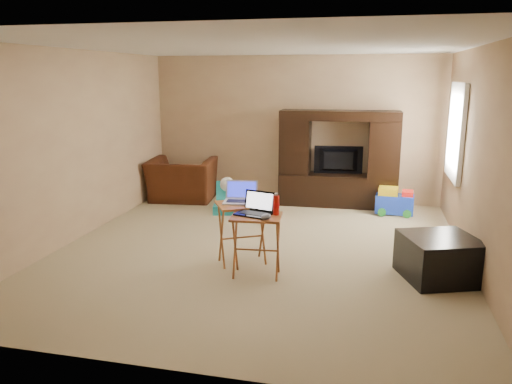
% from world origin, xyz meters
% --- Properties ---
extents(floor, '(5.50, 5.50, 0.00)m').
position_xyz_m(floor, '(0.00, 0.00, 0.00)').
color(floor, tan).
rests_on(floor, ground).
extents(ceiling, '(5.50, 5.50, 0.00)m').
position_xyz_m(ceiling, '(0.00, 0.00, 2.50)').
color(ceiling, silver).
rests_on(ceiling, ground).
extents(wall_back, '(5.00, 0.00, 5.00)m').
position_xyz_m(wall_back, '(0.00, 2.75, 1.25)').
color(wall_back, tan).
rests_on(wall_back, ground).
extents(wall_front, '(5.00, 0.00, 5.00)m').
position_xyz_m(wall_front, '(0.00, -2.75, 1.25)').
color(wall_front, tan).
rests_on(wall_front, ground).
extents(wall_left, '(0.00, 5.50, 5.50)m').
position_xyz_m(wall_left, '(-2.50, 0.00, 1.25)').
color(wall_left, tan).
rests_on(wall_left, ground).
extents(wall_right, '(0.00, 5.50, 5.50)m').
position_xyz_m(wall_right, '(2.50, 0.00, 1.25)').
color(wall_right, tan).
rests_on(wall_right, ground).
extents(window_pane, '(0.00, 1.20, 1.20)m').
position_xyz_m(window_pane, '(2.48, 1.55, 1.40)').
color(window_pane, white).
rests_on(window_pane, ground).
extents(window_frame, '(0.06, 1.14, 1.34)m').
position_xyz_m(window_frame, '(2.46, 1.55, 1.40)').
color(window_frame, white).
rests_on(window_frame, ground).
extents(entertainment_center, '(1.97, 0.54, 1.60)m').
position_xyz_m(entertainment_center, '(0.79, 2.48, 0.80)').
color(entertainment_center, black).
rests_on(entertainment_center, floor).
extents(television, '(0.82, 0.18, 0.47)m').
position_xyz_m(television, '(0.79, 2.50, 0.77)').
color(television, black).
rests_on(television, entertainment_center).
extents(recliner, '(1.22, 1.09, 0.73)m').
position_xyz_m(recliner, '(-1.91, 2.23, 0.36)').
color(recliner, '#4C2510').
rests_on(recliner, floor).
extents(child_rocker, '(0.46, 0.50, 0.50)m').
position_xyz_m(child_rocker, '(-0.92, 1.58, 0.25)').
color(child_rocker, teal).
rests_on(child_rocker, floor).
extents(plush_toy, '(0.36, 0.30, 0.40)m').
position_xyz_m(plush_toy, '(-0.16, 1.37, 0.20)').
color(plush_toy, red).
rests_on(plush_toy, floor).
extents(push_toy, '(0.62, 0.47, 0.45)m').
position_xyz_m(push_toy, '(1.73, 2.11, 0.22)').
color(push_toy, blue).
rests_on(push_toy, floor).
extents(ottoman, '(0.95, 0.95, 0.47)m').
position_xyz_m(ottoman, '(2.10, -0.46, 0.24)').
color(ottoman, black).
rests_on(ottoman, floor).
extents(tray_table_left, '(0.70, 0.66, 0.72)m').
position_xyz_m(tray_table_left, '(-0.10, -0.49, 0.36)').
color(tray_table_left, '#A65928').
rests_on(tray_table_left, floor).
extents(tray_table_right, '(0.57, 0.47, 0.69)m').
position_xyz_m(tray_table_right, '(0.15, -0.83, 0.35)').
color(tray_table_right, '#974824').
rests_on(tray_table_right, floor).
extents(laptop_left, '(0.41, 0.35, 0.24)m').
position_xyz_m(laptop_left, '(-0.13, -0.46, 0.84)').
color(laptop_left, silver).
rests_on(laptop_left, tray_table_left).
extents(laptop_right, '(0.43, 0.38, 0.24)m').
position_xyz_m(laptop_right, '(0.11, -0.81, 0.81)').
color(laptop_right, black).
rests_on(laptop_right, tray_table_right).
extents(mouse_left, '(0.11, 0.16, 0.06)m').
position_xyz_m(mouse_left, '(0.09, -0.56, 0.75)').
color(mouse_left, white).
rests_on(mouse_left, tray_table_left).
extents(mouse_right, '(0.13, 0.16, 0.06)m').
position_xyz_m(mouse_right, '(0.28, -0.95, 0.72)').
color(mouse_right, '#3C3C41').
rests_on(mouse_right, tray_table_right).
extents(water_bottle, '(0.07, 0.07, 0.21)m').
position_xyz_m(water_bottle, '(0.35, -0.75, 0.80)').
color(water_bottle, red).
rests_on(water_bottle, tray_table_right).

